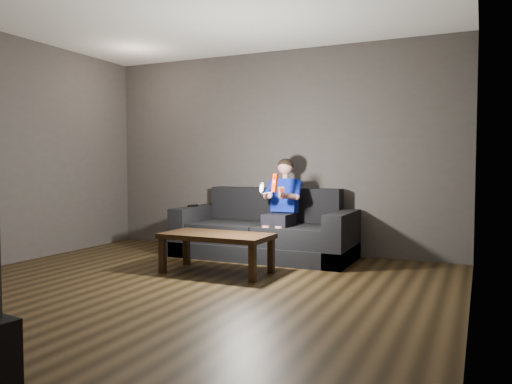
% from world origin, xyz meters
% --- Properties ---
extents(floor, '(5.00, 5.00, 0.00)m').
position_xyz_m(floor, '(0.00, 0.00, 0.00)').
color(floor, black).
rests_on(floor, ground).
extents(back_wall, '(5.00, 0.04, 2.70)m').
position_xyz_m(back_wall, '(0.00, 2.50, 1.35)').
color(back_wall, '#3D3834').
rests_on(back_wall, ground).
extents(right_wall, '(0.04, 5.00, 2.70)m').
position_xyz_m(right_wall, '(2.50, 0.00, 1.35)').
color(right_wall, '#3D3834').
rests_on(right_wall, ground).
extents(sofa, '(2.24, 0.97, 0.87)m').
position_xyz_m(sofa, '(0.07, 1.99, 0.28)').
color(sofa, black).
rests_on(sofa, floor).
extents(child, '(0.47, 0.58, 1.16)m').
position_xyz_m(child, '(0.33, 1.93, 0.74)').
color(child, black).
rests_on(child, sofa).
extents(wii_remote_red, '(0.07, 0.09, 0.21)m').
position_xyz_m(wii_remote_red, '(0.42, 1.49, 0.96)').
color(wii_remote_red, '#EE2400').
rests_on(wii_remote_red, child).
extents(nunchuk_white, '(0.06, 0.09, 0.14)m').
position_xyz_m(nunchuk_white, '(0.25, 1.49, 0.91)').
color(nunchuk_white, white).
rests_on(nunchuk_white, child).
extents(wii_remote_black, '(0.08, 0.16, 0.03)m').
position_xyz_m(wii_remote_black, '(-0.94, 1.91, 0.63)').
color(wii_remote_black, black).
rests_on(wii_remote_black, sofa).
extents(coffee_table, '(1.19, 0.60, 0.43)m').
position_xyz_m(coffee_table, '(-0.03, 0.91, 0.37)').
color(coffee_table, black).
rests_on(coffee_table, floor).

